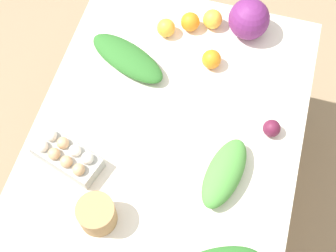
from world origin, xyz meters
name	(u,v)px	position (x,y,z in m)	size (l,w,h in m)	color
ground_plane	(168,190)	(0.00, 0.00, 0.00)	(8.00, 8.00, 0.00)	#937A5B
dining_table	(168,138)	(0.00, 0.00, 0.62)	(1.29, 0.98, 0.70)	silver
cabbage_purple	(249,19)	(0.52, -0.19, 0.79)	(0.17, 0.17, 0.17)	#6B2366
egg_carton	(66,156)	(-0.22, 0.31, 0.75)	(0.18, 0.27, 0.09)	#A8A8A3
paper_bag	(97,214)	(-0.39, 0.13, 0.76)	(0.13, 0.13, 0.11)	#A87F51
greens_bunch_dandelion	(127,58)	(0.24, 0.23, 0.74)	(0.34, 0.13, 0.07)	#2D6B28
greens_bunch_kale	(224,173)	(-0.13, -0.24, 0.75)	(0.28, 0.12, 0.09)	#4C933D
beet_root	(272,128)	(0.09, -0.37, 0.74)	(0.06, 0.06, 0.06)	#5B1933
orange_0	(166,28)	(0.42, 0.13, 0.74)	(0.08, 0.08, 0.08)	#F9A833
orange_1	(212,59)	(0.32, -0.09, 0.74)	(0.08, 0.08, 0.08)	orange
orange_2	(213,19)	(0.51, -0.05, 0.74)	(0.08, 0.08, 0.08)	#F9A833
orange_3	(190,22)	(0.48, 0.04, 0.74)	(0.08, 0.08, 0.08)	orange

